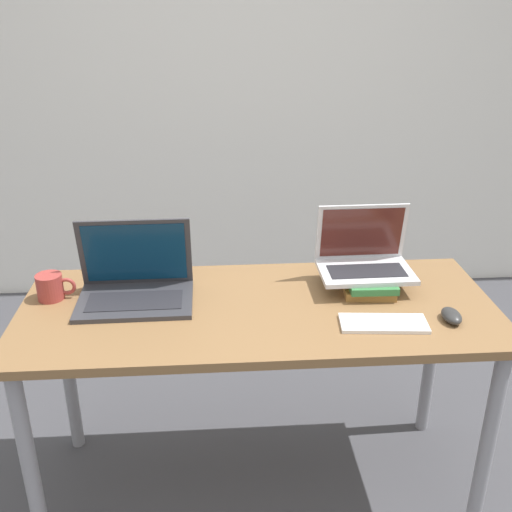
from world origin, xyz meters
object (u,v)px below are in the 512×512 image
(wireless_keyboard, at_px, (384,323))
(mug, at_px, (51,287))
(laptop_on_books, at_px, (364,258))
(mouse, at_px, (451,316))
(book_stack, at_px, (367,279))
(laptop_left, at_px, (135,285))

(wireless_keyboard, xyz_separation_m, mug, (-1.07, 0.25, 0.04))
(laptop_on_books, relative_size, mouse, 3.29)
(book_stack, height_order, wireless_keyboard, book_stack)
(wireless_keyboard, bearing_deg, mouse, 2.92)
(book_stack, distance_m, mug, 1.08)
(laptop_left, height_order, laptop_on_books, laptop_on_books)
(laptop_left, bearing_deg, wireless_keyboard, -16.50)
(mug, bearing_deg, laptop_left, -4.05)
(mug, bearing_deg, laptop_on_books, 1.95)
(laptop_on_books, xyz_separation_m, wireless_keyboard, (-0.00, -0.29, -0.09))
(book_stack, relative_size, mouse, 2.83)
(mouse, bearing_deg, book_stack, 128.83)
(book_stack, bearing_deg, laptop_on_books, 115.63)
(laptop_on_books, height_order, mug, laptop_on_books)
(mouse, bearing_deg, laptop_left, 167.56)
(book_stack, xyz_separation_m, laptop_on_books, (-0.01, 0.02, 0.07))
(wireless_keyboard, distance_m, mouse, 0.22)
(book_stack, height_order, mug, mug)
(laptop_left, xyz_separation_m, laptop_on_books, (0.79, 0.06, 0.05))
(wireless_keyboard, xyz_separation_m, mouse, (0.22, 0.01, 0.01))
(mug, bearing_deg, mouse, -10.63)
(book_stack, relative_size, laptop_on_books, 0.86)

